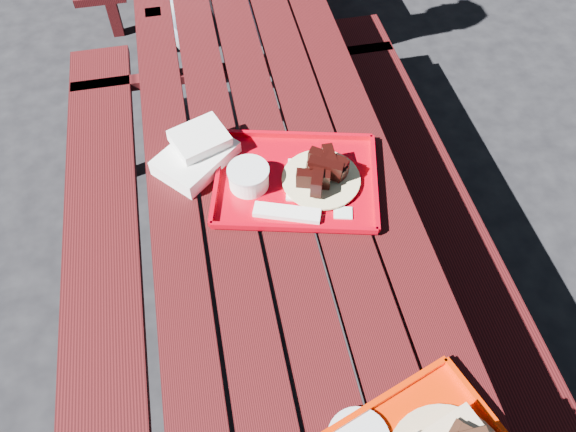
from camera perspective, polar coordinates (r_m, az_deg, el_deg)
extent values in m
plane|color=black|center=(2.25, -0.78, -9.53)|extent=(60.00, 60.00, 0.00)
cube|color=#3E0C0D|center=(1.63, -11.47, 0.55)|extent=(0.14, 2.40, 0.04)
cube|color=#3E0C0D|center=(1.63, -6.26, 1.40)|extent=(0.14, 2.40, 0.04)
cube|color=#3E0C0D|center=(1.63, -1.06, 2.24)|extent=(0.14, 2.40, 0.04)
cube|color=#3E0C0D|center=(1.66, 4.04, 3.05)|extent=(0.14, 2.40, 0.04)
cube|color=#3E0C0D|center=(1.69, 8.98, 3.81)|extent=(0.14, 2.40, 0.04)
cube|color=#3E0C0D|center=(1.91, -18.35, -6.27)|extent=(0.25, 2.40, 0.04)
cube|color=#3E0C0D|center=(2.61, -17.25, 7.03)|extent=(0.06, 0.06, 0.42)
cube|color=#3E0C0D|center=(2.02, 15.47, -0.62)|extent=(0.25, 2.40, 0.04)
cube|color=#3E0C0D|center=(2.69, 8.04, 10.87)|extent=(0.06, 0.06, 0.42)
cube|color=#3E0C0D|center=(2.56, -11.95, 12.58)|extent=(0.06, 0.06, 0.75)
cube|color=#3E0C0D|center=(2.60, 1.60, 14.57)|extent=(0.06, 0.06, 0.75)
cube|color=#3E0C0D|center=(2.53, -5.24, 14.63)|extent=(1.40, 0.06, 0.04)
cube|color=#3E0C0D|center=(3.49, -17.61, 20.07)|extent=(0.06, 0.06, 0.42)
cube|color=red|center=(1.30, 7.30, -19.20)|extent=(0.46, 0.17, 0.02)
cube|color=red|center=(1.35, 20.87, -19.72)|extent=(0.13, 0.35, 0.02)
cube|color=#B3000F|center=(1.63, 0.81, 3.49)|extent=(0.52, 0.45, 0.01)
cube|color=#B3000F|center=(1.74, 1.02, 8.23)|extent=(0.44, 0.12, 0.02)
cube|color=#B3000F|center=(1.51, 0.59, -1.21)|extent=(0.44, 0.12, 0.02)
cube|color=#B3000F|center=(1.63, 8.81, 3.53)|extent=(0.10, 0.34, 0.02)
cube|color=#B3000F|center=(1.64, -7.15, 4.07)|extent=(0.10, 0.34, 0.02)
cube|color=white|center=(1.62, 2.64, 3.66)|extent=(0.19, 0.19, 0.01)
cylinder|color=beige|center=(1.62, 3.38, 3.80)|extent=(0.23, 0.23, 0.01)
cylinder|color=white|center=(1.60, -4.01, 3.87)|extent=(0.11, 0.11, 0.06)
cylinder|color=silver|center=(1.57, -4.08, 4.64)|extent=(0.12, 0.12, 0.01)
cube|color=white|center=(1.54, -0.11, 0.34)|extent=(0.19, 0.11, 0.02)
cube|color=white|center=(1.56, 5.60, 0.32)|extent=(0.06, 0.05, 0.00)
cube|color=white|center=(1.69, -9.32, 5.82)|extent=(0.27, 0.27, 0.05)
cube|color=white|center=(1.68, -8.95, 7.74)|extent=(0.19, 0.17, 0.04)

